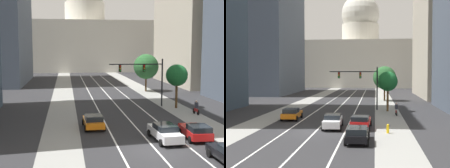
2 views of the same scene
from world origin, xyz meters
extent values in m
plane|color=#2B2B2D|center=(0.00, 40.00, 0.00)|extent=(400.00, 400.00, 0.00)
cube|color=gray|center=(-7.53, 35.00, 0.01)|extent=(3.53, 130.00, 0.01)
cube|color=gray|center=(7.53, 35.00, 0.01)|extent=(3.53, 130.00, 0.01)
cube|color=white|center=(-2.88, 25.00, 0.01)|extent=(0.16, 90.00, 0.01)
cube|color=white|center=(0.00, 25.00, 0.01)|extent=(0.16, 90.00, 0.01)
cube|color=white|center=(2.88, 25.00, 0.01)|extent=(0.16, 90.00, 0.01)
cube|color=#4C5666|center=(-25.72, 53.51, 18.55)|extent=(19.89, 26.43, 37.10)
cube|color=beige|center=(0.00, 94.05, 8.43)|extent=(53.76, 27.48, 16.86)
cylinder|color=beige|center=(0.00, 94.05, 20.32)|extent=(14.06, 14.06, 6.93)
sphere|color=beige|center=(0.00, 94.05, 27.78)|extent=(14.50, 14.50, 14.50)
cube|color=black|center=(4.33, -3.41, 0.60)|extent=(1.77, 4.46, 0.56)
cube|color=black|center=(4.33, -4.16, 1.12)|extent=(1.62, 2.40, 0.48)
cylinder|color=black|center=(3.44, -1.89, 0.32)|extent=(0.22, 0.64, 0.64)
cylinder|color=black|center=(5.21, -1.89, 0.32)|extent=(0.22, 0.64, 0.64)
cylinder|color=black|center=(3.44, -4.92, 0.32)|extent=(0.22, 0.64, 0.64)
cylinder|color=black|center=(5.21, -4.92, 0.32)|extent=(0.22, 0.64, 0.64)
cube|color=red|center=(4.33, 3.02, 0.64)|extent=(2.02, 4.27, 0.63)
cube|color=black|center=(4.28, 2.04, 1.18)|extent=(1.78, 2.06, 0.47)
cylinder|color=black|center=(3.47, 4.49, 0.32)|extent=(0.25, 0.65, 0.64)
cylinder|color=black|center=(5.31, 4.41, 0.32)|extent=(0.25, 0.65, 0.64)
cylinder|color=black|center=(3.34, 1.64, 0.32)|extent=(0.25, 0.65, 0.64)
cylinder|color=black|center=(5.18, 1.56, 0.32)|extent=(0.25, 0.65, 0.64)
cube|color=silver|center=(1.44, 2.73, 0.67)|extent=(1.96, 4.87, 0.70)
cube|color=black|center=(1.45, 2.62, 1.25)|extent=(1.71, 2.35, 0.47)
cylinder|color=black|center=(0.50, 4.31, 0.32)|extent=(0.25, 0.65, 0.64)
cylinder|color=black|center=(2.24, 4.39, 0.32)|extent=(0.25, 0.65, 0.64)
cylinder|color=black|center=(0.65, 1.06, 0.32)|extent=(0.25, 0.65, 0.64)
cylinder|color=black|center=(2.39, 1.14, 0.32)|extent=(0.25, 0.65, 0.64)
cube|color=orange|center=(-4.33, 8.12, 0.61)|extent=(1.95, 4.23, 0.58)
cube|color=black|center=(-4.31, 7.64, 1.15)|extent=(1.74, 2.01, 0.51)
cylinder|color=black|center=(-5.28, 9.52, 0.32)|extent=(0.24, 0.65, 0.64)
cylinder|color=black|center=(-3.45, 9.57, 0.32)|extent=(0.24, 0.65, 0.64)
cylinder|color=black|center=(-5.20, 6.68, 0.32)|extent=(0.24, 0.65, 0.64)
cylinder|color=black|center=(-3.37, 6.73, 0.32)|extent=(0.24, 0.65, 0.64)
cylinder|color=black|center=(6.07, 19.07, 3.27)|extent=(0.20, 0.20, 6.55)
cylinder|color=black|center=(2.41, 19.07, 5.84)|extent=(7.31, 0.14, 0.14)
cube|color=black|center=(3.51, 19.07, 5.29)|extent=(0.32, 0.28, 0.96)
sphere|color=red|center=(3.51, 18.92, 5.59)|extent=(0.20, 0.20, 0.20)
sphere|color=orange|center=(3.51, 18.92, 5.29)|extent=(0.20, 0.20, 0.20)
sphere|color=green|center=(3.51, 18.92, 4.99)|extent=(0.20, 0.20, 0.20)
cube|color=black|center=(0.22, 19.07, 5.29)|extent=(0.32, 0.28, 0.96)
sphere|color=red|center=(0.22, 18.92, 5.59)|extent=(0.20, 0.20, 0.20)
sphere|color=orange|center=(0.22, 18.92, 5.29)|extent=(0.20, 0.20, 0.20)
sphere|color=green|center=(0.22, 18.92, 4.99)|extent=(0.20, 0.20, 0.20)
cylinder|color=yellow|center=(6.99, 0.61, 0.35)|extent=(0.26, 0.26, 0.70)
sphere|color=yellow|center=(6.99, 0.61, 0.78)|extent=(0.26, 0.26, 0.26)
cylinder|color=yellow|center=(6.99, 0.45, 0.39)|extent=(0.10, 0.12, 0.10)
cylinder|color=black|center=(8.61, 12.54, 0.33)|extent=(0.10, 0.66, 0.66)
cylinder|color=black|center=(8.54, 13.57, 0.33)|extent=(0.10, 0.66, 0.66)
cube|color=#A51919|center=(8.58, 13.05, 0.55)|extent=(0.13, 1.00, 0.36)
cube|color=#262833|center=(8.58, 13.00, 1.18)|extent=(0.38, 0.31, 0.64)
sphere|color=tan|center=(8.57, 13.07, 1.61)|extent=(0.22, 0.22, 0.22)
cylinder|color=#51381E|center=(7.60, 17.49, 1.71)|extent=(0.32, 0.32, 3.41)
sphere|color=#1A5D2A|center=(7.60, 17.49, 4.43)|extent=(2.90, 2.90, 2.90)
cylinder|color=#51381E|center=(7.62, 34.42, 1.50)|extent=(0.32, 0.32, 3.00)
sphere|color=#295D2D|center=(7.62, 34.42, 4.60)|extent=(4.59, 4.59, 4.59)
camera|label=1|loc=(-6.99, -24.19, 8.10)|focal=52.56mm
camera|label=2|loc=(5.78, -30.03, 5.93)|focal=51.49mm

